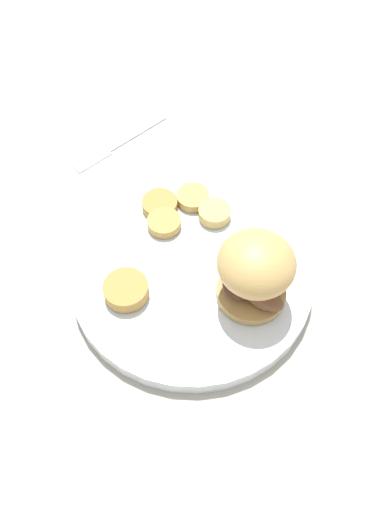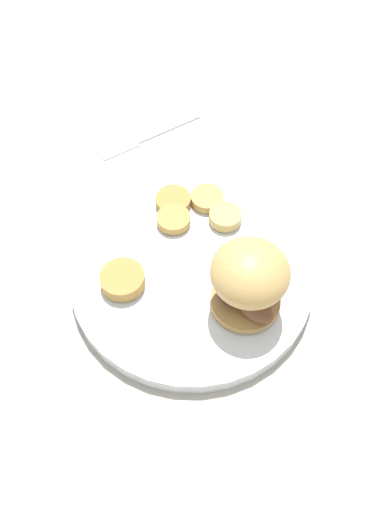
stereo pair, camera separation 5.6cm
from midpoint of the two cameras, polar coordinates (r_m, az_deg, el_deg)
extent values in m
plane|color=#B2A899|center=(0.60, 2.67, -2.75)|extent=(4.00, 4.00, 0.00)
cylinder|color=white|center=(0.59, 2.71, -2.22)|extent=(0.28, 0.28, 0.02)
torus|color=white|center=(0.58, 2.74, -1.77)|extent=(0.28, 0.28, 0.01)
cylinder|color=tan|center=(0.56, 8.96, -5.31)|extent=(0.08, 0.08, 0.01)
ellipsoid|color=#4C281E|center=(0.54, 7.38, -4.40)|extent=(0.04, 0.04, 0.02)
ellipsoid|color=brown|center=(0.53, 10.28, -6.23)|extent=(0.05, 0.03, 0.02)
ellipsoid|color=brown|center=(0.54, 9.27, -4.72)|extent=(0.05, 0.05, 0.02)
ellipsoid|color=brown|center=(0.55, 9.65, -4.07)|extent=(0.06, 0.06, 0.02)
ellipsoid|color=#4C281E|center=(0.54, 8.76, -4.21)|extent=(0.04, 0.05, 0.02)
ellipsoid|color=#563323|center=(0.55, 11.01, -3.15)|extent=(0.06, 0.07, 0.01)
ellipsoid|color=#4C281E|center=(0.55, 8.84, -3.95)|extent=(0.03, 0.03, 0.01)
ellipsoid|color=tan|center=(0.51, 9.79, -2.11)|extent=(0.08, 0.08, 0.06)
cylinder|color=tan|center=(0.61, 0.48, 4.02)|extent=(0.04, 0.04, 0.01)
cylinder|color=#DBB766|center=(0.62, 6.21, 4.39)|extent=(0.04, 0.04, 0.01)
cylinder|color=#BC8942|center=(0.63, 0.36, 6.18)|extent=(0.04, 0.04, 0.01)
cylinder|color=#BC8942|center=(0.56, -5.14, -2.92)|extent=(0.05, 0.05, 0.02)
cylinder|color=tan|center=(0.64, 4.26, 6.41)|extent=(0.04, 0.04, 0.01)
cube|color=silver|center=(0.77, -0.74, 14.44)|extent=(0.06, 0.10, 0.00)
cube|color=silver|center=(0.74, -6.23, 12.09)|extent=(0.05, 0.06, 0.00)
camera|label=1|loc=(0.03, -87.13, 4.14)|focal=35.00mm
camera|label=2|loc=(0.03, 92.87, -4.14)|focal=35.00mm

